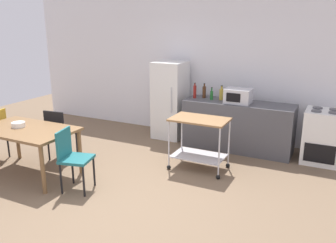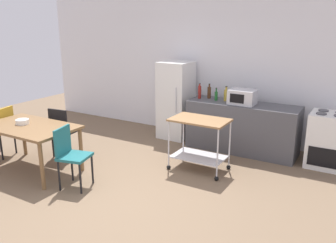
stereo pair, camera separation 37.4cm
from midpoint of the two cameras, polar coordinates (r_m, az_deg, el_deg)
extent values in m
plane|color=brown|center=(5.01, -10.03, -12.10)|extent=(12.00, 12.00, 0.00)
cube|color=white|center=(7.29, 4.55, 8.98)|extent=(8.40, 0.12, 2.90)
cube|color=#4C4C51|center=(6.64, 9.62, -0.72)|extent=(2.00, 0.64, 0.90)
cube|color=brown|center=(5.88, -23.66, -1.25)|extent=(1.50, 0.90, 0.04)
cylinder|color=brown|center=(5.27, -21.51, -7.31)|extent=(0.06, 0.06, 0.71)
cylinder|color=brown|center=(6.74, -24.62, -2.61)|extent=(0.06, 0.06, 0.71)
cylinder|color=brown|center=(5.77, -15.83, -4.74)|extent=(0.06, 0.06, 0.71)
cube|color=#1E666B|center=(5.18, -16.56, -5.86)|extent=(0.48, 0.48, 0.04)
cube|color=#1E666B|center=(5.19, -18.49, -3.38)|extent=(0.12, 0.38, 0.40)
cylinder|color=black|center=(5.06, -15.56, -9.33)|extent=(0.03, 0.03, 0.45)
cylinder|color=black|center=(5.33, -13.85, -7.85)|extent=(0.03, 0.03, 0.45)
cylinder|color=black|center=(5.22, -18.90, -8.81)|extent=(0.03, 0.03, 0.45)
cylinder|color=black|center=(5.48, -17.06, -7.41)|extent=(0.03, 0.03, 0.45)
cube|color=black|center=(6.43, -18.40, -1.71)|extent=(0.44, 0.44, 0.04)
cube|color=black|center=(6.24, -19.58, -0.26)|extent=(0.38, 0.07, 0.40)
cylinder|color=black|center=(6.53, -16.12, -3.51)|extent=(0.03, 0.03, 0.45)
cylinder|color=black|center=(6.73, -18.47, -3.13)|extent=(0.03, 0.03, 0.45)
cylinder|color=black|center=(6.28, -17.92, -4.46)|extent=(0.03, 0.03, 0.45)
cylinder|color=black|center=(6.49, -20.31, -4.03)|extent=(0.03, 0.03, 0.45)
cylinder|color=black|center=(6.91, -25.85, -3.45)|extent=(0.03, 0.03, 0.45)
cube|color=white|center=(6.42, 22.12, -2.30)|extent=(0.60, 0.60, 0.90)
cube|color=black|center=(6.20, 21.67, -4.88)|extent=(0.48, 0.01, 0.32)
cylinder|color=#47474C|center=(6.20, 21.27, 1.58)|extent=(0.16, 0.16, 0.02)
cylinder|color=#47474C|center=(6.18, 23.66, 1.29)|extent=(0.16, 0.16, 0.02)
cylinder|color=#47474C|center=(6.43, 21.49, 2.05)|extent=(0.16, 0.16, 0.02)
cylinder|color=#47474C|center=(6.42, 23.79, 1.77)|extent=(0.16, 0.16, 0.02)
cube|color=white|center=(7.18, -1.15, 3.45)|extent=(0.60, 0.60, 1.55)
cylinder|color=silver|center=(6.81, -1.04, 3.42)|extent=(0.02, 0.02, 0.50)
cube|color=olive|center=(5.57, 3.23, 0.32)|extent=(0.90, 0.56, 0.03)
cube|color=silver|center=(5.76, 3.13, -5.57)|extent=(0.83, 0.52, 0.02)
cylinder|color=silver|center=(5.64, -1.77, -3.54)|extent=(0.02, 0.02, 0.76)
sphere|color=black|center=(5.80, -1.73, -7.41)|extent=(0.07, 0.07, 0.07)
cylinder|color=silver|center=(5.32, 6.26, -4.88)|extent=(0.02, 0.02, 0.76)
sphere|color=black|center=(5.48, 6.13, -8.93)|extent=(0.07, 0.07, 0.07)
cylinder|color=silver|center=(6.06, 0.46, -2.12)|extent=(0.02, 0.02, 0.76)
sphere|color=black|center=(6.21, 0.45, -5.77)|extent=(0.07, 0.07, 0.07)
cylinder|color=silver|center=(5.77, 8.00, -3.26)|extent=(0.02, 0.02, 0.76)
sphere|color=black|center=(5.92, 7.84, -7.06)|extent=(0.07, 0.07, 0.07)
cylinder|color=maroon|center=(6.79, 2.77, 4.79)|extent=(0.06, 0.06, 0.24)
cylinder|color=maroon|center=(6.76, 2.78, 5.96)|extent=(0.03, 0.03, 0.04)
cylinder|color=black|center=(6.76, 2.79, 6.20)|extent=(0.03, 0.03, 0.01)
cylinder|color=#4C2D19|center=(6.83, 4.30, 4.74)|extent=(0.07, 0.07, 0.22)
cylinder|color=#4C2D19|center=(6.80, 4.32, 5.85)|extent=(0.03, 0.03, 0.05)
cylinder|color=black|center=(6.79, 4.33, 6.11)|extent=(0.03, 0.03, 0.01)
cylinder|color=#1E6628|center=(6.67, 5.46, 4.20)|extent=(0.06, 0.06, 0.16)
cylinder|color=#1E6628|center=(6.65, 5.48, 5.14)|extent=(0.03, 0.03, 0.06)
cylinder|color=black|center=(6.64, 5.49, 5.46)|extent=(0.03, 0.03, 0.01)
cylinder|color=gold|center=(6.66, 7.03, 4.33)|extent=(0.08, 0.08, 0.21)
cylinder|color=gold|center=(6.63, 7.07, 5.43)|extent=(0.04, 0.04, 0.06)
cylinder|color=black|center=(6.62, 7.08, 5.72)|extent=(0.04, 0.04, 0.01)
cube|color=silver|center=(6.44, 9.64, 4.08)|extent=(0.46, 0.34, 0.26)
cube|color=black|center=(6.29, 8.82, 3.83)|extent=(0.25, 0.01, 0.16)
cylinder|color=white|center=(6.00, -24.67, -0.47)|extent=(0.20, 0.20, 0.08)
camera|label=1|loc=(0.19, -91.92, -0.55)|focal=37.75mm
camera|label=2|loc=(0.19, 88.08, 0.55)|focal=37.75mm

